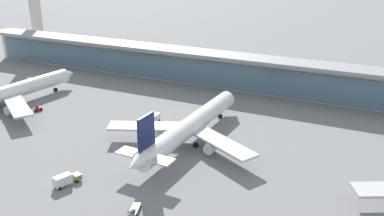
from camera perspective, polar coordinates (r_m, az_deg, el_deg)
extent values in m
plane|color=slate|center=(128.45, -3.67, -6.12)|extent=(1200.00, 1200.00, 0.00)
cylinder|color=white|center=(177.74, -23.41, 1.88)|extent=(13.31, 56.04, 5.88)
cone|color=white|center=(194.90, -16.15, 4.37)|extent=(6.42, 6.02, 5.76)
cube|color=black|center=(192.55, -16.93, 4.41)|extent=(4.70, 3.00, 0.71)
cube|color=#B7BABF|center=(165.29, -22.32, 0.30)|extent=(24.68, 19.46, 0.71)
cylinder|color=silver|center=(168.07, -22.99, -0.21)|extent=(3.79, 4.65, 3.24)
cylinder|color=black|center=(175.11, -23.39, -0.09)|extent=(1.40, 1.57, 1.42)
cylinder|color=black|center=(191.49, -17.77, 2.37)|extent=(1.40, 1.57, 1.42)
cylinder|color=white|center=(133.77, -0.11, -2.30)|extent=(8.35, 55.96, 5.88)
cone|color=white|center=(159.27, 5.02, 1.49)|extent=(5.99, 5.54, 5.76)
cone|color=white|center=(110.60, -7.49, -7.39)|extent=(5.57, 6.70, 5.29)
cube|color=black|center=(156.00, 4.54, 1.48)|extent=(4.51, 2.63, 0.71)
cube|color=#B7BABF|center=(136.19, -5.84, -2.45)|extent=(25.83, 16.04, 0.71)
cube|color=#B7BABF|center=(124.95, 3.93, -4.62)|extent=(25.36, 17.81, 0.71)
cylinder|color=silver|center=(135.00, -4.87, -3.57)|extent=(3.43, 4.40, 3.24)
cylinder|color=silver|center=(126.47, 2.54, -5.28)|extent=(3.43, 4.40, 3.24)
cube|color=#141E51|center=(111.30, -6.15, -3.18)|extent=(1.02, 7.12, 9.12)
cube|color=#B7BABF|center=(113.40, -6.31, -6.42)|extent=(16.40, 5.18, 0.51)
cylinder|color=black|center=(134.78, -1.94, -4.40)|extent=(1.28, 1.47, 1.42)
cylinder|color=black|center=(131.96, 0.52, -4.96)|extent=(1.28, 1.47, 1.42)
cylinder|color=black|center=(154.16, 3.80, -1.08)|extent=(1.28, 1.47, 1.42)
cube|color=#B21E1E|center=(170.52, -19.89, -0.07)|extent=(2.68, 3.18, 0.90)
cube|color=black|center=(170.18, -20.02, 0.16)|extent=(0.95, 0.95, 0.70)
cylinder|color=black|center=(171.55, -19.62, -0.07)|extent=(0.69, 0.92, 0.90)
cylinder|color=black|center=(170.25, -19.49, -0.21)|extent=(0.69, 0.92, 0.90)
cylinder|color=black|center=(171.10, -20.25, -0.21)|extent=(0.69, 0.92, 0.90)
cylinder|color=black|center=(169.80, -20.12, -0.35)|extent=(0.69, 0.92, 0.90)
cube|color=gray|center=(102.94, -7.65, -13.27)|extent=(3.10, 5.11, 0.60)
cube|color=black|center=(100.42, -8.07, -13.51)|extent=(1.99, 4.05, 1.72)
cylinder|color=black|center=(101.58, -7.45, -13.98)|extent=(0.53, 0.94, 0.90)
cylinder|color=black|center=(102.00, -8.37, -13.87)|extent=(0.53, 0.94, 0.90)
cylinder|color=black|center=(104.23, -6.93, -12.95)|extent=(0.53, 0.94, 0.90)
cylinder|color=black|center=(104.65, -7.83, -12.85)|extent=(0.53, 0.94, 0.90)
cube|color=silver|center=(146.75, -5.77, -2.10)|extent=(2.36, 1.88, 1.50)
cube|color=black|center=(146.00, -5.93, -2.10)|extent=(2.07, 0.20, 0.70)
cube|color=silver|center=(149.81, -5.03, -1.31)|extent=(2.47, 4.68, 2.50)
cylinder|color=black|center=(147.21, -5.25, -2.32)|extent=(0.31, 0.91, 0.90)
cylinder|color=black|center=(148.17, -5.97, -2.19)|extent=(0.31, 0.91, 0.90)
cylinder|color=black|center=(151.10, -4.39, -1.67)|extent=(0.31, 0.91, 0.90)
cylinder|color=black|center=(152.03, -5.10, -1.55)|extent=(0.31, 0.91, 0.90)
cube|color=olive|center=(117.96, -15.12, -8.83)|extent=(2.77, 2.46, 1.50)
cube|color=black|center=(118.15, -14.80, -8.58)|extent=(1.99, 0.80, 0.70)
cube|color=silver|center=(116.01, -16.90, -9.19)|extent=(3.69, 5.10, 2.50)
cylinder|color=black|center=(118.82, -15.69, -9.08)|extent=(0.56, 0.94, 0.90)
cylinder|color=black|center=(117.18, -15.16, -9.47)|extent=(0.56, 0.94, 0.90)
cylinder|color=black|center=(116.96, -17.73, -9.82)|extent=(0.56, 0.94, 0.90)
cylinder|color=black|center=(115.30, -17.23, -10.23)|extent=(0.56, 0.94, 0.90)
cube|color=beige|center=(184.40, 6.61, 4.60)|extent=(272.89, 8.00, 14.00)
cube|color=slate|center=(180.69, 6.15, 4.05)|extent=(267.43, 0.50, 11.20)
cube|color=gray|center=(180.60, 6.49, 6.76)|extent=(278.34, 12.80, 1.20)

